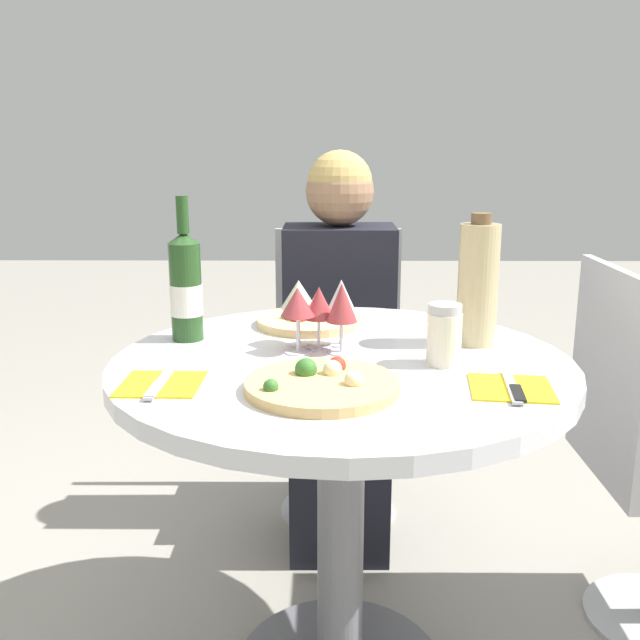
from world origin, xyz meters
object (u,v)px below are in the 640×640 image
seated_diner (339,362)px  tall_carafe (478,284)px  chair_behind_diner (338,379)px  dining_table (341,433)px  wine_bottle (186,287)px  pizza_large (322,384)px

seated_diner → tall_carafe: bearing=117.8°
chair_behind_diner → tall_carafe: size_ratio=3.18×
dining_table → wine_bottle: bearing=156.9°
seated_diner → tall_carafe: (0.30, -0.56, 0.36)m
seated_diner → tall_carafe: size_ratio=4.06×
dining_table → pizza_large: 0.27m
dining_table → chair_behind_diner: 0.85m
pizza_large → wine_bottle: wine_bottle is taller
chair_behind_diner → pizza_large: chair_behind_diner is taller
chair_behind_diner → tall_carafe: tall_carafe is taller
dining_table → wine_bottle: wine_bottle is taller
chair_behind_diner → wine_bottle: 0.89m
pizza_large → wine_bottle: (-0.31, 0.35, 0.11)m
chair_behind_diner → seated_diner: bearing=90.0°
wine_bottle → dining_table: bearing=-23.1°
seated_diner → wine_bottle: (-0.36, -0.53, 0.34)m
dining_table → wine_bottle: size_ratio=2.96×
pizza_large → chair_behind_diner: bearing=87.3°
chair_behind_diner → seated_diner: size_ratio=0.78×
dining_table → chair_behind_diner: (0.01, 0.83, -0.16)m
wine_bottle → seated_diner: bearing=55.7°
chair_behind_diner → wine_bottle: size_ratio=2.84×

